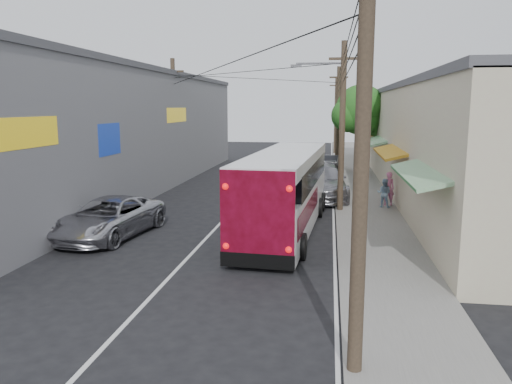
{
  "coord_description": "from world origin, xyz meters",
  "views": [
    {
      "loc": [
        4.63,
        -10.92,
        5.03
      ],
      "look_at": [
        1.7,
        9.0,
        1.57
      ],
      "focal_mm": 35.0,
      "sensor_mm": 36.0,
      "label": 1
    }
  ],
  "objects_px": {
    "coach_bus": "(286,190)",
    "pedestrian_near": "(388,189)",
    "parked_car_mid": "(326,173)",
    "pedestrian_far": "(384,193)",
    "parked_suv": "(321,182)",
    "jeepney": "(109,218)",
    "parked_car_far": "(329,164)"
  },
  "relations": [
    {
      "from": "coach_bus",
      "to": "pedestrian_near",
      "type": "xyz_separation_m",
      "value": [
        4.68,
        5.32,
        -0.7
      ]
    },
    {
      "from": "parked_car_mid",
      "to": "pedestrian_far",
      "type": "height_order",
      "value": "pedestrian_far"
    },
    {
      "from": "pedestrian_near",
      "to": "pedestrian_far",
      "type": "xyz_separation_m",
      "value": [
        -0.25,
        -0.5,
        -0.14
      ]
    },
    {
      "from": "parked_car_mid",
      "to": "parked_suv",
      "type": "bearing_deg",
      "value": -88.69
    },
    {
      "from": "coach_bus",
      "to": "jeepney",
      "type": "relative_size",
      "value": 2.07
    },
    {
      "from": "parked_car_far",
      "to": "coach_bus",
      "type": "bearing_deg",
      "value": -88.67
    },
    {
      "from": "coach_bus",
      "to": "pedestrian_near",
      "type": "relative_size",
      "value": 6.65
    },
    {
      "from": "coach_bus",
      "to": "parked_car_mid",
      "type": "distance_m",
      "value": 12.74
    },
    {
      "from": "jeepney",
      "to": "pedestrian_near",
      "type": "distance_m",
      "value": 13.6
    },
    {
      "from": "pedestrian_far",
      "to": "parked_car_far",
      "type": "bearing_deg",
      "value": -61.16
    },
    {
      "from": "pedestrian_near",
      "to": "pedestrian_far",
      "type": "relative_size",
      "value": 1.2
    },
    {
      "from": "coach_bus",
      "to": "parked_car_far",
      "type": "bearing_deg",
      "value": 88.51
    },
    {
      "from": "parked_suv",
      "to": "parked_car_far",
      "type": "relative_size",
      "value": 1.56
    },
    {
      "from": "parked_suv",
      "to": "parked_car_mid",
      "type": "xyz_separation_m",
      "value": [
        0.25,
        5.04,
        -0.17
      ]
    },
    {
      "from": "parked_car_far",
      "to": "pedestrian_near",
      "type": "height_order",
      "value": "pedestrian_near"
    },
    {
      "from": "parked_suv",
      "to": "pedestrian_near",
      "type": "distance_m",
      "value": 4.05
    },
    {
      "from": "coach_bus",
      "to": "parked_car_mid",
      "type": "height_order",
      "value": "coach_bus"
    },
    {
      "from": "jeepney",
      "to": "pedestrian_near",
      "type": "height_order",
      "value": "pedestrian_near"
    },
    {
      "from": "jeepney",
      "to": "parked_car_mid",
      "type": "height_order",
      "value": "jeepney"
    },
    {
      "from": "parked_car_far",
      "to": "pedestrian_far",
      "type": "distance_m",
      "value": 13.68
    },
    {
      "from": "coach_bus",
      "to": "parked_car_mid",
      "type": "bearing_deg",
      "value": 86.71
    },
    {
      "from": "parked_car_far",
      "to": "pedestrian_near",
      "type": "relative_size",
      "value": 2.4
    },
    {
      "from": "parked_suv",
      "to": "parked_car_mid",
      "type": "height_order",
      "value": "parked_suv"
    },
    {
      "from": "parked_car_mid",
      "to": "parked_car_far",
      "type": "relative_size",
      "value": 1.08
    },
    {
      "from": "parked_car_mid",
      "to": "pedestrian_near",
      "type": "xyz_separation_m",
      "value": [
        3.12,
        -7.29,
        0.22
      ]
    },
    {
      "from": "parked_car_mid",
      "to": "pedestrian_far",
      "type": "relative_size",
      "value": 3.1
    },
    {
      "from": "jeepney",
      "to": "pedestrian_near",
      "type": "xyz_separation_m",
      "value": [
        11.4,
        7.42,
        0.21
      ]
    },
    {
      "from": "coach_bus",
      "to": "jeepney",
      "type": "xyz_separation_m",
      "value": [
        -6.72,
        -2.11,
        -0.91
      ]
    },
    {
      "from": "parked_suv",
      "to": "parked_car_far",
      "type": "height_order",
      "value": "parked_suv"
    },
    {
      "from": "coach_bus",
      "to": "parked_suv",
      "type": "relative_size",
      "value": 1.78
    },
    {
      "from": "jeepney",
      "to": "parked_suv",
      "type": "height_order",
      "value": "parked_suv"
    },
    {
      "from": "coach_bus",
      "to": "pedestrian_near",
      "type": "height_order",
      "value": "coach_bus"
    }
  ]
}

